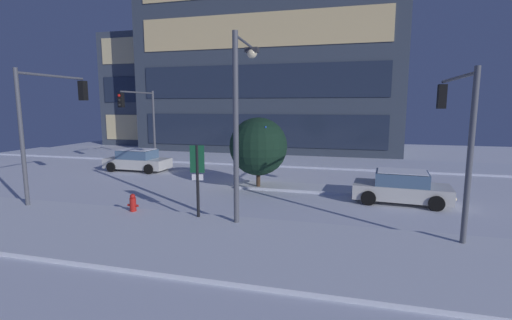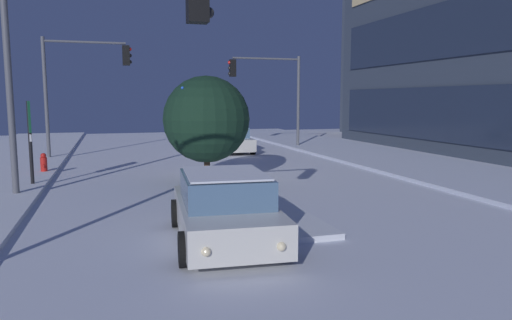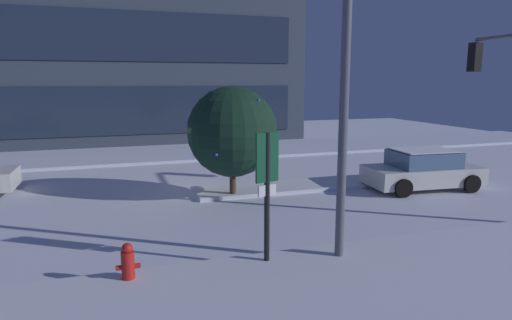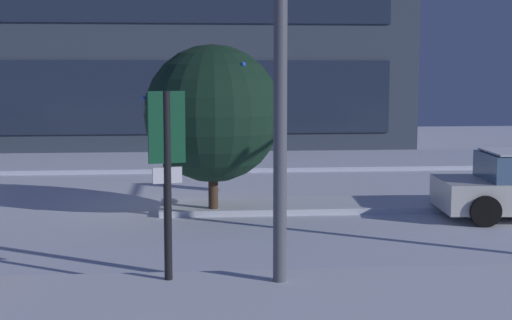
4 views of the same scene
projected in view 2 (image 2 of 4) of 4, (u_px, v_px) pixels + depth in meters
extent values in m
plane|color=silver|center=(224.00, 178.00, 18.21)|extent=(52.00, 52.00, 0.00)
cube|color=silver|center=(422.00, 167.00, 20.80)|extent=(52.00, 5.20, 0.14)
cube|color=silver|center=(248.00, 198.00, 14.23)|extent=(9.00, 1.80, 0.14)
cube|color=#232D42|center=(456.00, 115.00, 24.34)|extent=(22.65, 0.10, 2.95)
cube|color=#232D42|center=(461.00, 27.00, 23.77)|extent=(22.65, 0.10, 2.95)
cube|color=#424C5B|center=(438.00, 59.00, 37.67)|extent=(14.48, 9.59, 12.41)
cube|color=#F9E09E|center=(383.00, 111.00, 36.79)|extent=(13.03, 0.10, 2.76)
cube|color=#232D42|center=(384.00, 57.00, 36.26)|extent=(13.03, 0.10, 2.76)
cube|color=#F9E09E|center=(386.00, 1.00, 35.73)|extent=(13.03, 0.10, 2.76)
cube|color=silver|center=(225.00, 217.00, 10.08)|extent=(4.35, 2.24, 0.66)
cube|color=slate|center=(225.00, 189.00, 10.00)|extent=(2.41, 1.90, 0.60)
cube|color=white|center=(225.00, 173.00, 9.96)|extent=(2.23, 1.77, 0.04)
sphere|color=#F9E5B2|center=(281.00, 247.00, 8.16)|extent=(0.16, 0.16, 0.16)
sphere|color=#F9E5B2|center=(206.00, 252.00, 7.88)|extent=(0.16, 0.16, 0.16)
cylinder|color=black|center=(287.00, 242.00, 8.97)|extent=(0.68, 0.27, 0.66)
cylinder|color=black|center=(185.00, 249.00, 8.55)|extent=(0.68, 0.27, 0.66)
cylinder|color=black|center=(255.00, 209.00, 11.66)|extent=(0.68, 0.27, 0.66)
cylinder|color=black|center=(176.00, 213.00, 11.24)|extent=(0.68, 0.27, 0.66)
cube|color=silver|center=(231.00, 143.00, 27.03)|extent=(4.42, 1.92, 0.66)
cube|color=slate|center=(231.00, 132.00, 26.95)|extent=(2.40, 1.70, 0.60)
cube|color=white|center=(231.00, 126.00, 26.91)|extent=(2.22, 1.58, 0.04)
sphere|color=#F9E5B2|center=(213.00, 140.00, 28.98)|extent=(0.16, 0.16, 0.16)
sphere|color=#F9E5B2|center=(232.00, 140.00, 29.31)|extent=(0.16, 0.16, 0.16)
cylinder|color=black|center=(210.00, 144.00, 28.19)|extent=(0.66, 0.23, 0.66)
cylinder|color=black|center=(240.00, 144.00, 28.69)|extent=(0.66, 0.23, 0.66)
cylinder|color=black|center=(220.00, 149.00, 25.43)|extent=(0.66, 0.23, 0.66)
cylinder|color=black|center=(253.00, 148.00, 25.93)|extent=(0.66, 0.23, 0.66)
cylinder|color=#565960|center=(46.00, 99.00, 23.30)|extent=(0.18, 0.18, 6.02)
cylinder|color=#565960|center=(85.00, 42.00, 23.51)|extent=(0.12, 3.89, 0.12)
cube|color=black|center=(126.00, 55.00, 24.15)|extent=(0.32, 0.36, 1.00)
sphere|color=red|center=(130.00, 49.00, 24.17)|extent=(0.20, 0.20, 0.20)
sphere|color=black|center=(130.00, 56.00, 24.21)|extent=(0.20, 0.20, 0.20)
sphere|color=black|center=(130.00, 62.00, 24.25)|extent=(0.20, 0.20, 0.20)
cylinder|color=#565960|center=(298.00, 102.00, 29.45)|extent=(0.18, 0.18, 5.63)
cylinder|color=#565960|center=(266.00, 59.00, 28.50)|extent=(0.12, 4.20, 0.12)
cube|color=black|center=(233.00, 68.00, 27.96)|extent=(0.32, 0.36, 1.00)
sphere|color=red|center=(230.00, 63.00, 27.87)|extent=(0.20, 0.20, 0.20)
sphere|color=black|center=(230.00, 68.00, 27.91)|extent=(0.20, 0.20, 0.20)
sphere|color=black|center=(230.00, 74.00, 27.95)|extent=(0.20, 0.20, 0.20)
sphere|color=black|center=(208.00, 13.00, 8.19)|extent=(0.20, 0.20, 0.20)
cylinder|color=#565960|center=(9.00, 82.00, 14.19)|extent=(0.20, 0.20, 7.04)
cylinder|color=red|center=(44.00, 166.00, 19.00)|extent=(0.26, 0.26, 0.70)
sphere|color=red|center=(43.00, 156.00, 18.95)|extent=(0.22, 0.22, 0.22)
cylinder|color=red|center=(44.00, 165.00, 19.17)|extent=(0.12, 0.10, 0.10)
cylinder|color=red|center=(43.00, 166.00, 18.82)|extent=(0.12, 0.10, 0.10)
cylinder|color=black|center=(30.00, 145.00, 16.08)|extent=(0.12, 0.12, 2.96)
cube|color=#144C2D|center=(29.00, 117.00, 15.96)|extent=(0.55, 0.20, 1.06)
cube|color=white|center=(30.00, 138.00, 16.05)|extent=(0.44, 0.16, 0.24)
cylinder|color=#473323|center=(207.00, 169.00, 17.11)|extent=(0.22, 0.22, 0.99)
sphere|color=black|center=(206.00, 119.00, 16.88)|extent=(3.09, 3.09, 3.09)
sphere|color=blue|center=(170.00, 134.00, 17.41)|extent=(0.10, 0.10, 0.10)
sphere|color=blue|center=(200.00, 109.00, 18.28)|extent=(0.10, 0.10, 0.10)
sphere|color=blue|center=(229.00, 117.00, 18.23)|extent=(0.10, 0.10, 0.10)
sphere|color=blue|center=(214.00, 154.00, 17.82)|extent=(0.10, 0.10, 0.10)
sphere|color=blue|center=(182.00, 88.00, 15.88)|extent=(0.10, 0.10, 0.10)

